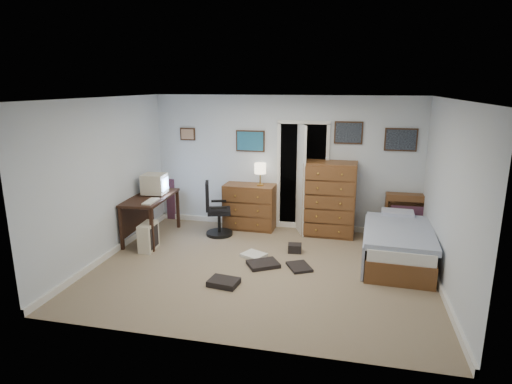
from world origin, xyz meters
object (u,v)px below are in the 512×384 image
at_px(low_dresser, 250,206).
at_px(computer_desk, 146,206).
at_px(office_chair, 216,215).
at_px(bed, 397,244).
at_px(tall_dresser, 330,199).

bearing_deg(low_dresser, computer_desk, -149.36).
height_order(office_chair, low_dresser, office_chair).
distance_m(computer_desk, bed, 4.29).
distance_m(office_chair, low_dresser, 0.73).
bearing_deg(low_dresser, bed, -20.21).
xyz_separation_m(office_chair, low_dresser, (0.51, 0.53, 0.04)).
height_order(computer_desk, low_dresser, low_dresser).
relative_size(computer_desk, office_chair, 1.37).
bearing_deg(bed, tall_dresser, 139.88).
height_order(low_dresser, bed, low_dresser).
distance_m(computer_desk, low_dresser, 1.92).
xyz_separation_m(office_chair, bed, (3.11, -0.53, -0.09)).
distance_m(low_dresser, tall_dresser, 1.52).
relative_size(computer_desk, bed, 0.71).
bearing_deg(low_dresser, tall_dresser, 0.96).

